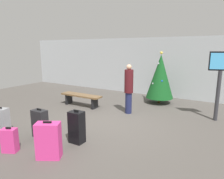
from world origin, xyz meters
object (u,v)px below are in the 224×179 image
Objects in this scene: flight_info_kiosk at (220,75)px; suitcase_0 at (40,123)px; suitcase_2 at (49,141)px; suitcase_4 at (77,127)px; suitcase_5 at (1,121)px; traveller_0 at (129,88)px; holiday_tree at (160,76)px; suitcase_1 at (10,140)px; waiting_bench at (81,97)px.

flight_info_kiosk reaches higher than suitcase_0.
suitcase_4 is at bearing 87.47° from suitcase_2.
suitcase_2 is 1.11× the size of suitcase_5.
holiday_tree is at bearing 74.77° from traveller_0.
suitcase_5 is (-2.13, 0.23, -0.04)m from suitcase_2.
suitcase_1 is (0.05, -0.89, -0.09)m from suitcase_0.
holiday_tree is 5.21m from suitcase_0.
waiting_bench is (-4.80, -0.95, -1.12)m from flight_info_kiosk.
traveller_0 is at bearing 4.75° from waiting_bench.
traveller_0 is at bearing -164.13° from flight_info_kiosk.
suitcase_1 is at bearing -105.62° from traveller_0.
suitcase_5 reaches higher than waiting_bench.
suitcase_4 is (0.04, 0.86, 0.01)m from suitcase_2.
waiting_bench is 2.12× the size of suitcase_4.
waiting_bench is 2.31× the size of suitcase_0.
waiting_bench is 2.94m from suitcase_0.
suitcase_2 is (0.96, 0.28, 0.12)m from suitcase_1.
flight_info_kiosk is 5.02m from waiting_bench.
traveller_0 reaches higher than suitcase_4.
flight_info_kiosk is at bearing 50.38° from suitcase_1.
suitcase_0 is 1.19m from suitcase_5.
suitcase_0 is at bearing 93.29° from suitcase_1.
traveller_0 is 3.62m from suitcase_2.
traveller_0 is 2.29× the size of suitcase_0.
suitcase_2 is (1.01, -0.62, 0.03)m from suitcase_0.
traveller_0 reaches higher than suitcase_0.
suitcase_0 is at bearing 148.61° from suitcase_2.
traveller_0 is 3.22m from suitcase_0.
holiday_tree reaches higher than waiting_bench.
suitcase_1 is (-1.60, -5.77, -0.87)m from holiday_tree.
suitcase_4 reaches higher than waiting_bench.
suitcase_0 is at bearing 19.08° from suitcase_5.
flight_info_kiosk is 5.34m from suitcase_2.
suitcase_2 is at bearing -60.60° from waiting_bench.
suitcase_0 is at bearing -166.91° from suitcase_4.
flight_info_kiosk is 3.76× the size of suitcase_1.
traveller_0 is 2.10× the size of suitcase_4.
flight_info_kiosk is 2.92m from traveller_0.
flight_info_kiosk reaches higher than suitcase_5.
holiday_tree reaches higher than suitcase_0.
waiting_bench is 1.01× the size of traveller_0.
traveller_0 is 2.77m from suitcase_4.
suitcase_2 reaches higher than suitcase_0.
waiting_bench is at bearing 108.07° from suitcase_0.
waiting_bench is at bearing -175.25° from traveller_0.
holiday_tree is 3.70× the size of suitcase_1.
suitcase_2 is at bearing -31.39° from suitcase_0.
flight_info_kiosk is 1.24× the size of waiting_bench.
flight_info_kiosk is (2.24, -1.13, 0.34)m from holiday_tree.
suitcase_1 is at bearing -75.36° from waiting_bench.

